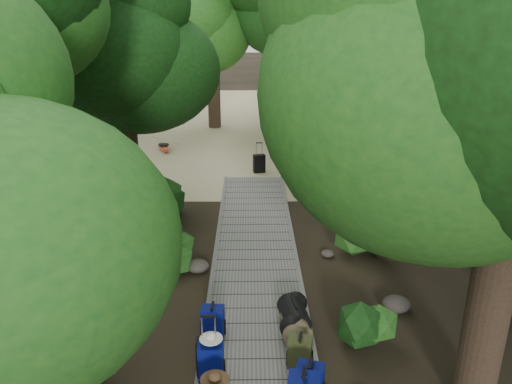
{
  "coord_description": "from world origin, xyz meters",
  "views": [
    {
      "loc": [
        -0.12,
        -9.33,
        5.62
      ],
      "look_at": [
        0.04,
        3.15,
        1.0
      ],
      "focal_mm": 35.0,
      "sensor_mm": 36.0,
      "label": 1
    }
  ],
  "objects_px": {
    "backpack_right_d": "(300,351)",
    "sun_lounger": "(317,146)",
    "duffel_right_khaki": "(296,325)",
    "suitcase_on_boardwalk": "(210,357)",
    "kayak": "(164,146)",
    "duffel_right_black": "(294,315)",
    "lone_suitcase_on_sand": "(259,164)",
    "backpack_left_d": "(213,320)",
    "backpack_right_c": "(309,382)",
    "backpack_left_c": "(211,360)"
  },
  "relations": [
    {
      "from": "duffel_right_black",
      "to": "duffel_right_khaki",
      "type": "bearing_deg",
      "value": -97.51
    },
    {
      "from": "backpack_left_c",
      "to": "duffel_right_khaki",
      "type": "bearing_deg",
      "value": 38.8
    },
    {
      "from": "backpack_left_d",
      "to": "suitcase_on_boardwalk",
      "type": "height_order",
      "value": "suitcase_on_boardwalk"
    },
    {
      "from": "backpack_right_c",
      "to": "lone_suitcase_on_sand",
      "type": "distance_m",
      "value": 11.34
    },
    {
      "from": "duffel_right_khaki",
      "to": "sun_lounger",
      "type": "relative_size",
      "value": 0.38
    },
    {
      "from": "duffel_right_black",
      "to": "kayak",
      "type": "relative_size",
      "value": 0.24
    },
    {
      "from": "duffel_right_black",
      "to": "backpack_right_c",
      "type": "bearing_deg",
      "value": -96.89
    },
    {
      "from": "sun_lounger",
      "to": "backpack_right_c",
      "type": "bearing_deg",
      "value": -118.5
    },
    {
      "from": "backpack_left_c",
      "to": "suitcase_on_boardwalk",
      "type": "height_order",
      "value": "backpack_left_c"
    },
    {
      "from": "backpack_left_c",
      "to": "backpack_right_d",
      "type": "xyz_separation_m",
      "value": [
        1.41,
        0.29,
        -0.07
      ]
    },
    {
      "from": "backpack_left_c",
      "to": "lone_suitcase_on_sand",
      "type": "xyz_separation_m",
      "value": [
        0.95,
        10.85,
        -0.13
      ]
    },
    {
      "from": "backpack_left_c",
      "to": "backpack_left_d",
      "type": "height_order",
      "value": "backpack_left_c"
    },
    {
      "from": "sun_lounger",
      "to": "suitcase_on_boardwalk",
      "type": "bearing_deg",
      "value": -125.11
    },
    {
      "from": "duffel_right_khaki",
      "to": "duffel_right_black",
      "type": "bearing_deg",
      "value": 82.53
    },
    {
      "from": "duffel_right_black",
      "to": "suitcase_on_boardwalk",
      "type": "bearing_deg",
      "value": -147.92
    },
    {
      "from": "backpack_left_c",
      "to": "suitcase_on_boardwalk",
      "type": "distance_m",
      "value": 0.12
    },
    {
      "from": "backpack_right_d",
      "to": "sun_lounger",
      "type": "height_order",
      "value": "backpack_right_d"
    },
    {
      "from": "backpack_right_c",
      "to": "backpack_right_d",
      "type": "distance_m",
      "value": 0.78
    },
    {
      "from": "backpack_left_d",
      "to": "sun_lounger",
      "type": "height_order",
      "value": "backpack_left_d"
    },
    {
      "from": "duffel_right_khaki",
      "to": "suitcase_on_boardwalk",
      "type": "height_order",
      "value": "suitcase_on_boardwalk"
    },
    {
      "from": "backpack_left_d",
      "to": "suitcase_on_boardwalk",
      "type": "relative_size",
      "value": 0.95
    },
    {
      "from": "lone_suitcase_on_sand",
      "to": "backpack_left_d",
      "type": "bearing_deg",
      "value": -109.68
    },
    {
      "from": "duffel_right_black",
      "to": "backpack_left_d",
      "type": "bearing_deg",
      "value": 179.78
    },
    {
      "from": "duffel_right_khaki",
      "to": "suitcase_on_boardwalk",
      "type": "distance_m",
      "value": 1.76
    },
    {
      "from": "sun_lounger",
      "to": "kayak",
      "type": "bearing_deg",
      "value": 154.59
    },
    {
      "from": "duffel_right_black",
      "to": "sun_lounger",
      "type": "xyz_separation_m",
      "value": [
        1.96,
        12.02,
        -0.07
      ]
    },
    {
      "from": "sun_lounger",
      "to": "duffel_right_black",
      "type": "bearing_deg",
      "value": -120.01
    },
    {
      "from": "backpack_right_c",
      "to": "kayak",
      "type": "relative_size",
      "value": 0.21
    },
    {
      "from": "backpack_left_c",
      "to": "lone_suitcase_on_sand",
      "type": "bearing_deg",
      "value": 85.77
    },
    {
      "from": "duffel_right_khaki",
      "to": "sun_lounger",
      "type": "height_order",
      "value": "sun_lounger"
    },
    {
      "from": "lone_suitcase_on_sand",
      "to": "suitcase_on_boardwalk",
      "type": "bearing_deg",
      "value": -109.0
    },
    {
      "from": "duffel_right_khaki",
      "to": "kayak",
      "type": "distance_m",
      "value": 13.54
    },
    {
      "from": "backpack_left_c",
      "to": "lone_suitcase_on_sand",
      "type": "relative_size",
      "value": 1.09
    },
    {
      "from": "suitcase_on_boardwalk",
      "to": "lone_suitcase_on_sand",
      "type": "relative_size",
      "value": 0.98
    },
    {
      "from": "backpack_right_d",
      "to": "duffel_right_khaki",
      "type": "bearing_deg",
      "value": 102.62
    },
    {
      "from": "backpack_left_d",
      "to": "backpack_right_d",
      "type": "bearing_deg",
      "value": -25.88
    },
    {
      "from": "backpack_left_c",
      "to": "duffel_right_black",
      "type": "bearing_deg",
      "value": 45.03
    },
    {
      "from": "backpack_right_c",
      "to": "sun_lounger",
      "type": "height_order",
      "value": "backpack_right_c"
    },
    {
      "from": "backpack_right_d",
      "to": "kayak",
      "type": "distance_m",
      "value": 14.31
    },
    {
      "from": "duffel_right_black",
      "to": "sun_lounger",
      "type": "distance_m",
      "value": 12.18
    },
    {
      "from": "backpack_right_d",
      "to": "duffel_right_black",
      "type": "bearing_deg",
      "value": 103.04
    },
    {
      "from": "backpack_left_d",
      "to": "suitcase_on_boardwalk",
      "type": "distance_m",
      "value": 1.03
    },
    {
      "from": "duffel_right_khaki",
      "to": "backpack_right_c",
      "type": "bearing_deg",
      "value": -96.74
    },
    {
      "from": "backpack_left_d",
      "to": "backpack_right_d",
      "type": "xyz_separation_m",
      "value": [
        1.47,
        -0.85,
        -0.01
      ]
    },
    {
      "from": "backpack_left_c",
      "to": "kayak",
      "type": "xyz_separation_m",
      "value": [
        -2.99,
        13.91,
        -0.3
      ]
    },
    {
      "from": "backpack_left_d",
      "to": "kayak",
      "type": "height_order",
      "value": "backpack_left_d"
    },
    {
      "from": "duffel_right_khaki",
      "to": "sun_lounger",
      "type": "xyz_separation_m",
      "value": [
        1.95,
        12.29,
        -0.04
      ]
    },
    {
      "from": "backpack_right_d",
      "to": "suitcase_on_boardwalk",
      "type": "bearing_deg",
      "value": -160.13
    },
    {
      "from": "backpack_right_c",
      "to": "sun_lounger",
      "type": "xyz_separation_m",
      "value": [
        1.88,
        13.87,
        -0.18
      ]
    },
    {
      "from": "backpack_right_d",
      "to": "kayak",
      "type": "xyz_separation_m",
      "value": [
        -4.41,
        13.62,
        -0.23
      ]
    }
  ]
}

